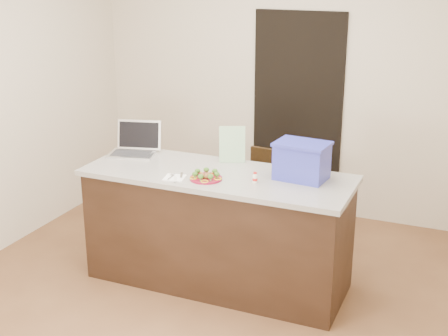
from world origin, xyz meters
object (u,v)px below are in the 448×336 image
at_px(plate, 206,178).
at_px(napkin, 175,178).
at_px(blue_box, 302,161).
at_px(island, 218,228).
at_px(chair, 266,192).
at_px(laptop, 135,145).
at_px(yogurt_bottle, 255,178).

relative_size(plate, napkin, 1.62).
xyz_separation_m(napkin, blue_box, (0.87, 0.35, 0.14)).
height_order(island, blue_box, blue_box).
bearing_deg(blue_box, plate, -150.23).
distance_m(blue_box, chair, 1.05).
height_order(napkin, laptop, laptop).
relative_size(laptop, blue_box, 1.04).
height_order(island, chair, island).
distance_m(yogurt_bottle, chair, 1.06).
relative_size(island, blue_box, 5.05).
distance_m(plate, napkin, 0.24).
xyz_separation_m(island, blue_box, (0.62, 0.13, 0.60)).
relative_size(plate, chair, 0.28).
bearing_deg(laptop, island, -28.21).
bearing_deg(island, laptop, 166.47).
bearing_deg(blue_box, laptop, -177.64).
bearing_deg(blue_box, island, -163.20).
bearing_deg(yogurt_bottle, plate, -167.51).
xyz_separation_m(island, yogurt_bottle, (0.34, -0.09, 0.49)).
bearing_deg(laptop, plate, -38.82).
bearing_deg(island, blue_box, 11.50).
bearing_deg(laptop, chair, 19.42).
height_order(plate, yogurt_bottle, yogurt_bottle).
height_order(yogurt_bottle, laptop, laptop).
bearing_deg(napkin, blue_box, 22.21).
bearing_deg(island, yogurt_bottle, -14.36).
xyz_separation_m(laptop, chair, (0.94, 0.64, -0.50)).
distance_m(island, napkin, 0.57).
bearing_deg(plate, island, 83.33).
bearing_deg(yogurt_bottle, blue_box, 36.77).
xyz_separation_m(plate, yogurt_bottle, (0.35, 0.08, 0.02)).
xyz_separation_m(napkin, yogurt_bottle, (0.58, 0.14, 0.03)).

